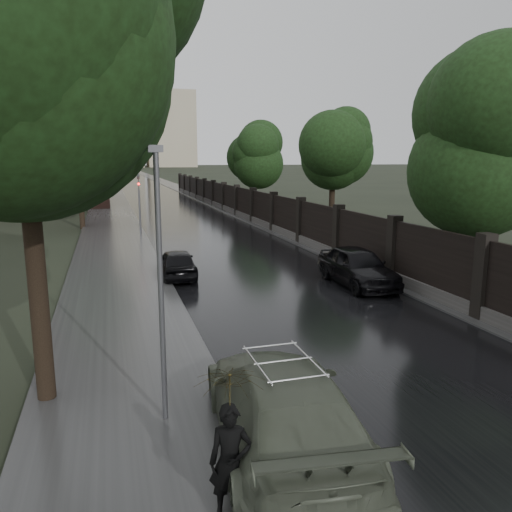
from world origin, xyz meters
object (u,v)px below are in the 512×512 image
object	(u,v)px
tree_right_b	(333,158)
pedestrian_umbrella	(230,401)
car_right_near	(357,266)
tree_right_c	(253,158)
traffic_light	(139,199)
hatchback_left	(177,263)
tree_left_far	(78,153)
volga_sedan	(283,408)
tree_left_near	(19,71)
lamp_post	(161,287)
tree_right_a	(499,157)

from	to	relation	value
tree_right_b	pedestrian_umbrella	bearing A→B (deg)	-117.87
car_right_near	pedestrian_umbrella	bearing A→B (deg)	-124.50
tree_right_c	traffic_light	distance (m)	19.26
tree_right_b	tree_right_c	distance (m)	18.00
hatchback_left	tree_left_far	bearing A→B (deg)	-73.84
traffic_light	pedestrian_umbrella	size ratio (longest dim) A/B	1.61
tree_right_b	tree_left_far	bearing A→B (deg)	152.70
volga_sedan	pedestrian_umbrella	xyz separation A→B (m)	(-1.24, -1.44, 1.02)
hatchback_left	tree_left_near	bearing A→B (deg)	70.09
hatchback_left	car_right_near	xyz separation A→B (m)	(6.59, -3.29, 0.15)
traffic_light	volga_sedan	bearing A→B (deg)	-88.39
volga_sedan	tree_left_near	bearing A→B (deg)	-29.24
tree_right_b	tree_right_c	xyz separation A→B (m)	(0.00, 18.00, 0.00)
tree_left_far	volga_sedan	distance (m)	30.56
tree_left_near	lamp_post	bearing A→B (deg)	-34.29
tree_left_far	tree_right_b	bearing A→B (deg)	-27.30
tree_left_near	traffic_light	size ratio (longest dim) A/B	2.29
traffic_light	hatchback_left	world-z (taller)	traffic_light
tree_right_b	traffic_light	size ratio (longest dim) A/B	1.75
tree_right_b	pedestrian_umbrella	size ratio (longest dim) A/B	2.82
lamp_post	car_right_near	distance (m)	12.04
tree_right_a	hatchback_left	size ratio (longest dim) A/B	1.94
tree_right_b	hatchback_left	distance (m)	14.80
tree_right_a	tree_right_b	xyz separation A→B (m)	(0.00, 14.00, 0.00)
tree_left_near	traffic_light	world-z (taller)	tree_left_near
pedestrian_umbrella	tree_right_c	bearing A→B (deg)	89.11
tree_right_b	lamp_post	bearing A→B (deg)	-122.18
lamp_post	traffic_light	distance (m)	23.52
hatchback_left	tree_right_a	bearing A→B (deg)	156.30
tree_right_b	traffic_light	bearing A→B (deg)	165.76
tree_right_b	volga_sedan	distance (m)	24.91
hatchback_left	volga_sedan	bearing A→B (deg)	91.47
tree_right_c	lamp_post	size ratio (longest dim) A/B	1.37
tree_right_c	lamp_post	xyz separation A→B (m)	(-12.90, -38.50, -2.28)
tree_left_far	lamp_post	bearing A→B (deg)	-84.79
tree_right_a	tree_right_c	size ratio (longest dim) A/B	1.00
tree_right_a	hatchback_left	distance (m)	13.01
tree_left_near	tree_right_b	world-z (taller)	tree_left_near
tree_left_near	car_right_near	bearing A→B (deg)	33.18
traffic_light	pedestrian_umbrella	xyz separation A→B (m)	(-0.54, -26.34, -0.59)
hatchback_left	car_right_near	distance (m)	7.37
lamp_post	car_right_near	size ratio (longest dim) A/B	1.14
pedestrian_umbrella	tree_right_b	bearing A→B (deg)	77.87
tree_right_b	tree_left_near	bearing A→B (deg)	-128.48
car_right_near	tree_left_far	bearing A→B (deg)	119.00
tree_right_c	tree_left_near	bearing A→B (deg)	-112.20
car_right_near	volga_sedan	bearing A→B (deg)	-123.53
tree_left_near	tree_right_a	size ratio (longest dim) A/B	1.31
tree_left_near	hatchback_left	xyz separation A→B (m)	(4.00, 10.22, -5.80)
traffic_light	volga_sedan	xyz separation A→B (m)	(0.70, -24.90, -1.61)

